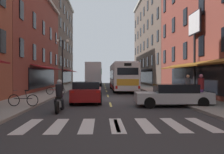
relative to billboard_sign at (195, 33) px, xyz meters
name	(u,v)px	position (x,y,z in m)	size (l,w,h in m)	color
ground_plane	(109,100)	(-7.05, -0.63, -5.38)	(34.80, 80.00, 0.10)	#333335
lane_centre_dashes	(109,99)	(-7.05, -0.88, -5.32)	(0.14, 73.90, 0.01)	#DBCC4C
crosswalk_near	(117,125)	(-7.05, -10.63, -5.32)	(7.10, 2.80, 0.01)	silver
sidewalk_left	(33,99)	(-12.95, -0.63, -5.26)	(3.00, 80.00, 0.14)	gray
sidewalk_right	(183,98)	(-1.15, -0.63, -5.26)	(3.00, 80.00, 0.14)	gray
billboard_sign	(195,33)	(0.00, 0.00, 0.00)	(0.40, 2.48, 6.93)	black
transit_bus	(122,76)	(-5.12, 9.94, -3.61)	(2.69, 12.35, 3.26)	silver
box_truck	(94,74)	(-8.84, 19.88, -3.34)	(2.54, 7.18, 3.85)	black
sedan_near	(173,95)	(-3.31, -5.26, -4.64)	(4.49, 2.13, 1.34)	silver
sedan_mid	(87,92)	(-8.61, -3.07, -4.59)	(2.00, 4.33, 1.45)	maroon
sedan_far	(94,81)	(-9.12, 29.62, -4.66)	(1.95, 4.71, 1.28)	navy
motorcycle_rider	(59,98)	(-9.78, -7.19, -4.62)	(0.62, 2.07, 1.66)	black
bicycle_near	(23,100)	(-12.01, -5.89, -4.83)	(1.71, 0.48, 0.91)	black
bicycle_mid	(56,90)	(-11.73, 2.38, -4.83)	(1.71, 0.48, 0.91)	black
pedestrian_mid	(201,88)	(-1.52, -5.02, -4.25)	(0.36, 0.36, 1.81)	#66387F
pedestrian_rear	(188,87)	(-1.46, -2.56, -4.27)	(0.36, 0.36, 1.78)	maroon
street_lamp_twin	(62,63)	(-11.89, 7.18, -2.08)	(1.42, 0.32, 5.62)	black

